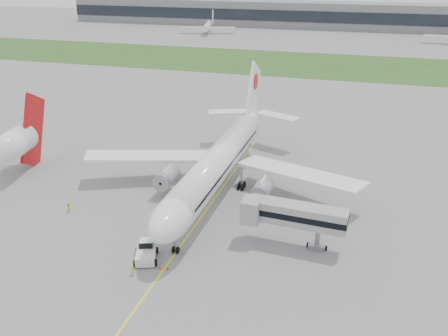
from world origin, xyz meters
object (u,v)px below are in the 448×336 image
(neighbor_aircraft, at_px, (14,144))
(airliner, at_px, (220,160))
(ground_crew_near, at_px, (132,270))
(jet_bridge, at_px, (291,215))
(pushback_tug, at_px, (146,251))

(neighbor_aircraft, bearing_deg, airliner, -4.77)
(ground_crew_near, bearing_deg, jet_bridge, -154.96)
(pushback_tug, distance_m, neighbor_aircraft, 39.33)
(jet_bridge, bearing_deg, neighbor_aircraft, 172.75)
(jet_bridge, xyz_separation_m, neighbor_aircraft, (-51.44, 10.54, 0.97))
(pushback_tug, height_order, jet_bridge, jet_bridge)
(airliner, xyz_separation_m, jet_bridge, (14.14, -13.78, -0.88))
(pushback_tug, relative_size, jet_bridge, 0.35)
(pushback_tug, bearing_deg, ground_crew_near, -110.40)
(airliner, bearing_deg, jet_bridge, -44.25)
(pushback_tug, bearing_deg, airliner, 61.51)
(pushback_tug, distance_m, ground_crew_near, 4.05)
(ground_crew_near, bearing_deg, airliner, -107.58)
(airliner, xyz_separation_m, pushback_tug, (-3.17, -22.19, -4.64))
(airliner, relative_size, neighbor_aircraft, 3.00)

